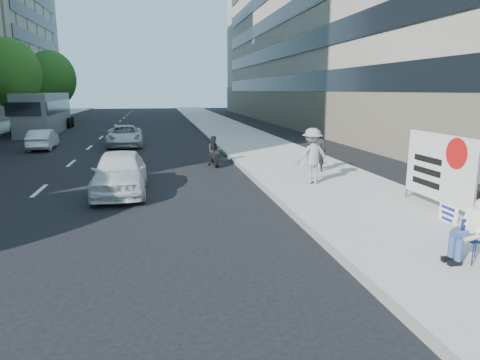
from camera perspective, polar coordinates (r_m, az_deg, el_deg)
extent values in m
plane|color=black|center=(9.08, 4.29, -11.14)|extent=(160.00, 160.00, 0.00)
cube|color=#A8A49D|center=(28.95, 1.62, 5.00)|extent=(5.00, 120.00, 0.15)
cube|color=gray|center=(44.90, 15.53, 19.75)|extent=(14.00, 70.00, 20.00)
cylinder|color=#382616|center=(39.80, -27.89, 7.57)|extent=(0.30, 0.30, 2.97)
ellipsoid|color=#1D4412|center=(39.77, -28.38, 12.45)|extent=(4.80, 4.80, 5.52)
cylinder|color=#382616|center=(53.35, -23.58, 8.52)|extent=(0.30, 0.30, 2.62)
ellipsoid|color=#1D4412|center=(53.32, -23.89, 12.24)|extent=(5.40, 5.40, 6.21)
cylinder|color=navy|center=(9.68, 28.60, -8.76)|extent=(0.02, 0.02, 0.45)
cylinder|color=navy|center=(9.94, 27.29, -8.10)|extent=(0.02, 0.02, 0.45)
cylinder|color=navy|center=(10.16, 28.90, -7.84)|extent=(0.02, 0.02, 0.45)
cube|color=navy|center=(9.84, 28.89, -6.97)|extent=(0.40, 0.40, 0.03)
cube|color=navy|center=(9.93, 28.31, -5.64)|extent=(0.40, 0.02, 0.40)
cylinder|color=navy|center=(9.61, 28.30, -6.82)|extent=(0.44, 0.17, 0.17)
cylinder|color=navy|center=(9.55, 27.13, -8.28)|extent=(0.14, 0.14, 0.46)
cube|color=black|center=(9.60, 26.69, -9.84)|extent=(0.26, 0.11, 0.10)
cylinder|color=navy|center=(9.76, 27.57, -6.48)|extent=(0.44, 0.17, 0.17)
cylinder|color=navy|center=(9.69, 26.41, -7.91)|extent=(0.14, 0.14, 0.46)
cube|color=black|center=(9.75, 25.98, -9.45)|extent=(0.26, 0.11, 0.10)
cube|color=white|center=(9.76, 29.19, -5.04)|extent=(0.26, 0.42, 0.56)
sphere|color=tan|center=(9.67, 29.41, -2.93)|extent=(0.23, 0.23, 0.23)
ellipsoid|color=gray|center=(9.63, 29.00, -3.37)|extent=(0.10, 0.14, 0.13)
cylinder|color=tan|center=(9.44, 28.49, -6.83)|extent=(0.29, 0.09, 0.14)
cylinder|color=white|center=(9.90, 27.93, -4.56)|extent=(0.26, 0.20, 0.32)
cylinder|color=tan|center=(9.95, 26.79, -4.97)|extent=(0.30, 0.21, 0.18)
cube|color=white|center=(9.99, 26.02, -4.06)|extent=(0.03, 0.55, 0.40)
imported|color=slate|center=(15.92, 9.56, 3.17)|extent=(1.43, 0.96, 2.05)
imported|color=black|center=(18.45, 10.38, 3.85)|extent=(0.76, 0.68, 1.75)
cylinder|color=#4C4C4C|center=(12.23, 29.04, -0.45)|extent=(0.06, 0.06, 2.20)
cylinder|color=#4C4C4C|center=(14.61, 21.58, 2.01)|extent=(0.06, 0.06, 2.20)
cube|color=beige|center=(13.35, 24.97, 1.52)|extent=(0.04, 3.00, 1.90)
cylinder|color=#A50C0C|center=(12.71, 26.89, 3.16)|extent=(0.01, 0.84, 0.84)
cube|color=black|center=(13.72, 23.73, 2.51)|extent=(0.01, 1.30, 0.18)
cube|color=black|center=(13.77, 23.61, 1.08)|extent=(0.01, 1.30, 0.18)
cube|color=black|center=(13.84, 23.49, -0.35)|extent=(0.01, 1.30, 0.18)
imported|color=silver|center=(15.44, -15.73, 1.02)|extent=(1.82, 4.44, 1.51)
imported|color=silver|center=(28.85, -24.81, 4.94)|extent=(1.47, 3.71, 1.20)
imported|color=silver|center=(28.65, -15.10, 5.71)|extent=(2.37, 4.84, 1.32)
cylinder|color=black|center=(19.97, -3.20, 2.58)|extent=(0.16, 0.65, 0.64)
cylinder|color=black|center=(21.34, -3.71, 3.17)|extent=(0.16, 0.65, 0.64)
cube|color=black|center=(20.62, -3.47, 3.52)|extent=(0.33, 1.21, 0.35)
imported|color=black|center=(20.50, -3.44, 3.93)|extent=(0.73, 0.58, 1.42)
cube|color=slate|center=(40.59, -24.61, 8.15)|extent=(3.10, 12.11, 3.30)
cube|color=black|center=(40.88, -26.42, 8.79)|extent=(0.64, 11.49, 1.00)
cube|color=black|center=(40.29, -22.90, 9.06)|extent=(0.64, 11.49, 1.00)
cube|color=black|center=(34.74, -26.98, 8.40)|extent=(2.40, 0.18, 1.00)
cylinder|color=black|center=(36.66, -27.97, 5.75)|extent=(0.30, 1.01, 1.00)
cylinder|color=black|center=(36.01, -24.15, 6.01)|extent=(0.30, 1.01, 1.00)
cylinder|color=black|center=(38.57, -27.12, 6.07)|extent=(0.30, 1.01, 1.00)
cylinder|color=black|center=(37.95, -23.48, 6.32)|extent=(0.30, 1.01, 1.00)
cylinder|color=black|center=(44.35, -25.02, 6.85)|extent=(0.30, 1.01, 1.00)
cylinder|color=black|center=(43.81, -21.83, 7.07)|extent=(0.30, 1.01, 1.00)
cylinder|color=black|center=(45.80, -24.57, 7.02)|extent=(0.30, 1.01, 1.00)
cylinder|color=black|center=(45.28, -21.48, 7.22)|extent=(0.30, 1.01, 1.00)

